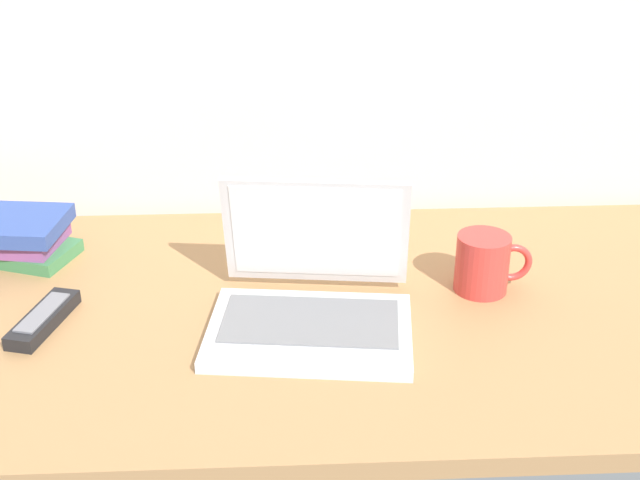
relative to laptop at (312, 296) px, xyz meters
name	(u,v)px	position (x,y,z in m)	size (l,w,h in m)	color
desk	(332,314)	(0.04, 0.05, -0.06)	(1.60, 0.76, 0.03)	#A87A4C
laptop	(312,296)	(0.00, 0.00, 0.00)	(0.34, 0.30, 0.21)	silver
coffee_mug	(484,263)	(0.29, 0.09, 0.00)	(0.13, 0.09, 0.10)	red
remote_control_near	(43,319)	(-0.42, 0.01, -0.03)	(0.09, 0.17, 0.02)	black
book_stack	(15,237)	(-0.53, 0.25, -0.01)	(0.23, 0.18, 0.08)	#3F7F4C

